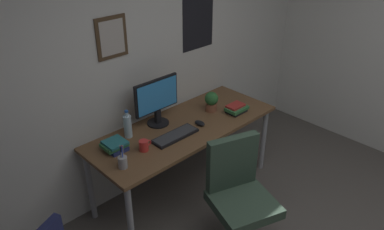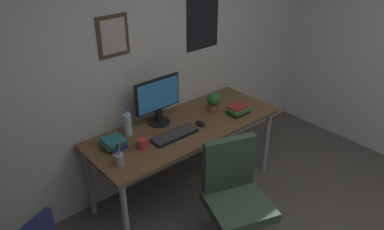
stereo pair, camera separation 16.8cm
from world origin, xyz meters
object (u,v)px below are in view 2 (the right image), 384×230
Objects in this scene: office_chair at (234,193)px; coffee_mug_near at (142,144)px; keyboard at (174,135)px; computer_mouse at (200,123)px; monitor at (158,99)px; potted_plant at (214,101)px; water_bottle at (128,124)px; pen_cup at (119,159)px; book_stack_left at (239,110)px; book_stack_right at (114,143)px.

coffee_mug_near is (-0.36, 0.71, 0.26)m from office_chair.
keyboard is 3.91× the size of computer_mouse.
potted_plant is (0.53, -0.16, -0.13)m from monitor.
water_bottle is at bearing 169.27° from potted_plant.
office_chair reaches higher than keyboard.
monitor reaches higher than potted_plant.
office_chair is 4.75× the size of pen_cup.
water_bottle is at bearing 154.16° from computer_mouse.
keyboard is 2.02× the size of book_stack_left.
computer_mouse is at bearing 69.67° from office_chair.
pen_cup is at bearing -176.50° from computer_mouse.
monitor is 1.82× the size of water_bottle.
potted_plant is at bearing 6.26° from coffee_mug_near.
keyboard is 0.58m from pen_cup.
book_stack_right is at bearing -169.81° from monitor.
monitor reaches higher than book_stack_right.
keyboard is 0.73m from book_stack_left.
book_stack_right reaches higher than computer_mouse.
water_bottle is (-0.33, 0.97, 0.32)m from office_chair.
pen_cup is at bearing -171.39° from potted_plant.
potted_plant reaches higher than book_stack_right.
office_chair is at bearing -62.95° from coffee_mug_near.
water_bottle is at bearing 25.77° from book_stack_right.
potted_plant is (0.27, 0.12, 0.09)m from computer_mouse.
coffee_mug_near is 0.59× the size of potted_plant.
pen_cup reaches higher than potted_plant.
office_chair reaches higher than pen_cup.
keyboard is 3.74× the size of coffee_mug_near.
potted_plant is 0.92× the size of book_stack_left.
pen_cup is (-0.87, -0.05, 0.04)m from computer_mouse.
computer_mouse is 0.55× the size of pen_cup.
keyboard is 0.52m from book_stack_right.
keyboard is 0.32m from coffee_mug_near.
office_chair reaches higher than book_stack_right.
book_stack_left is at bearing -5.56° from keyboard.
office_chair is at bearing -86.14° from keyboard.
coffee_mug_near is (-0.36, -0.26, -0.19)m from monitor.
potted_plant is (0.53, 0.81, 0.32)m from office_chair.
computer_mouse is at bearing -13.57° from book_stack_right.
coffee_mug_near is at bearing 177.89° from computer_mouse.
water_bottle is 1.19× the size of book_stack_left.
potted_plant is 0.98× the size of pen_cup.
book_stack_left is (1.04, -0.09, -0.01)m from coffee_mug_near.
computer_mouse is 0.88m from pen_cup.
book_stack_left reaches higher than computer_mouse.
pen_cup is 1.30m from book_stack_left.
water_bottle is 1.29× the size of potted_plant.
pen_cup is at bearing 134.46° from office_chair.
coffee_mug_near is at bearing 16.43° from pen_cup.
pen_cup is 1.05× the size of book_stack_right.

